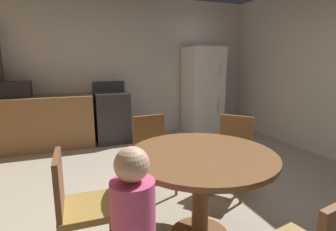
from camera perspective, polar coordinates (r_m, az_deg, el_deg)
The scene contains 10 objects.
ground_plane at distance 2.86m, azimuth 4.12°, elevation -19.41°, with size 14.00×14.00×0.00m, color #A89E89.
wall_back at distance 5.34m, azimuth -9.55°, elevation 10.17°, with size 5.59×0.12×2.70m, color beige.
kitchen_counter at distance 4.98m, azimuth -26.48°, elevation -1.47°, with size 1.81×0.60×0.90m, color olive.
oven_range at distance 5.00m, azimuth -12.05°, elevation -0.23°, with size 0.60×0.60×1.10m.
refrigerator at distance 5.46m, azimuth 7.47°, elevation 5.33°, with size 0.68×0.68×1.76m.
microwave at distance 4.93m, azimuth -30.09°, elevation 4.91°, with size 0.44×0.32×0.26m, color black.
dining_table at distance 2.20m, azimuth 7.21°, elevation -11.90°, with size 1.19×1.19×0.76m.
chair_north at distance 3.02m, azimuth -3.20°, elevation -7.23°, with size 0.44×0.44×0.87m.
chair_west at distance 2.05m, azimuth -18.93°, elevation -17.52°, with size 0.41×0.41×0.87m.
chair_northeast at distance 3.09m, azimuth 13.90°, elevation -7.12°, with size 0.56×0.56×0.87m.
Camera 1 is at (-1.05, -2.22, 1.48)m, focal length 28.09 mm.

